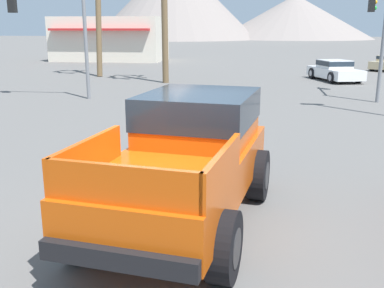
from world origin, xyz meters
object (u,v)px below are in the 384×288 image
object	(u,v)px
traffic_light_main	(51,19)
traffic_light_crosswalk	(378,19)
parked_car_white	(335,70)
orange_pickup_truck	(189,151)

from	to	relation	value
traffic_light_main	traffic_light_crosswalk	size ratio (longest dim) A/B	0.99
parked_car_white	traffic_light_crosswalk	distance (m)	7.64
traffic_light_crosswalk	traffic_light_main	bearing A→B (deg)	98.18
parked_car_white	traffic_light_main	distance (m)	16.85
traffic_light_main	traffic_light_crosswalk	xyz separation A→B (m)	(14.44, 2.08, 0.01)
orange_pickup_truck	parked_car_white	xyz separation A→B (m)	(5.77, 21.56, -0.53)
traffic_light_main	traffic_light_crosswalk	bearing A→B (deg)	-171.82
parked_car_white	traffic_light_crosswalk	world-z (taller)	traffic_light_crosswalk
parked_car_white	traffic_light_crosswalk	size ratio (longest dim) A/B	0.92
traffic_light_main	orange_pickup_truck	bearing A→B (deg)	123.09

